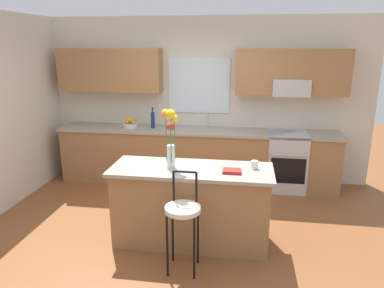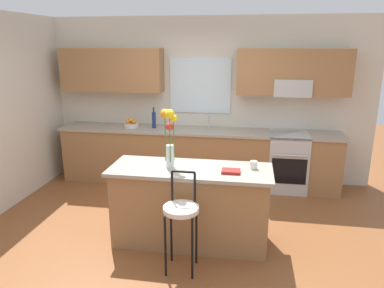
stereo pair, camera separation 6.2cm
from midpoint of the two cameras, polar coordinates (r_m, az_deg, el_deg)
name	(u,v)px [view 2 (the right image)]	position (r m, az deg, el deg)	size (l,w,h in m)	color
ground_plane	(177,233)	(4.60, -1.99, -13.89)	(14.00, 14.00, 0.00)	brown
back_wall_assembly	(202,91)	(6.01, 1.87, 8.36)	(5.60, 0.50, 2.70)	beige
counter_run	(197,156)	(5.96, 1.17, -1.97)	(4.56, 0.64, 0.92)	#996B42
sink_faucet	(209,120)	(5.93, 3.00, 3.87)	(0.02, 0.13, 0.23)	#B7BABC
oven_range	(287,162)	(5.92, 15.17, -2.71)	(0.60, 0.64, 0.92)	#B7BABC
kitchen_island	(190,205)	(4.22, 0.19, -9.69)	(1.83, 0.69, 0.92)	#996B42
bar_stool_near	(181,213)	(3.65, -1.22, -10.94)	(0.36, 0.36, 1.04)	black
flower_vase	(169,133)	(3.95, -3.18, 1.81)	(0.18, 0.16, 0.67)	silver
mug_ceramic	(254,165)	(4.07, 10.19, -3.30)	(0.08, 0.08, 0.09)	silver
cookbook	(231,171)	(3.92, 6.65, -4.32)	(0.20, 0.15, 0.03)	maroon
fruit_bowl_oranges	(131,124)	(6.09, -9.33, 3.15)	(0.24, 0.24, 0.16)	silver
bottle_olive_oil	(154,120)	(5.95, -5.76, 3.86)	(0.06, 0.06, 0.35)	navy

